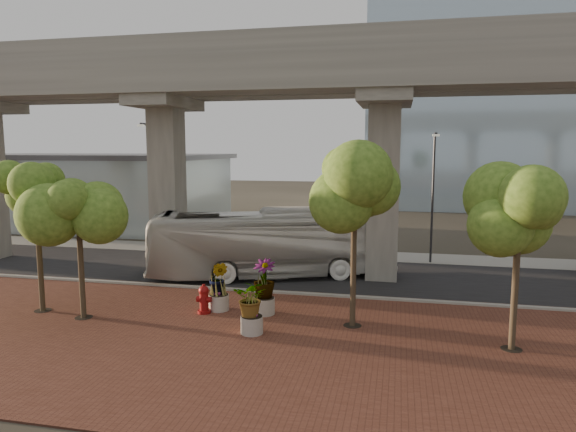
# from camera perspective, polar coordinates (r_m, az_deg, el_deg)

# --- Properties ---
(ground) EXTENTS (160.00, 160.00, 0.00)m
(ground) POSITION_cam_1_polar(r_m,az_deg,el_deg) (26.62, -2.96, -7.33)
(ground) COLOR #322E24
(ground) RESTS_ON ground
(brick_plaza) EXTENTS (70.00, 13.00, 0.06)m
(brick_plaza) POSITION_cam_1_polar(r_m,az_deg,el_deg) (19.37, -9.34, -13.12)
(brick_plaza) COLOR brown
(brick_plaza) RESTS_ON ground
(asphalt_road) EXTENTS (90.00, 8.00, 0.04)m
(asphalt_road) POSITION_cam_1_polar(r_m,az_deg,el_deg) (28.49, -1.90, -6.29)
(asphalt_road) COLOR black
(asphalt_road) RESTS_ON ground
(curb_strip) EXTENTS (70.00, 0.25, 0.16)m
(curb_strip) POSITION_cam_1_polar(r_m,az_deg,el_deg) (24.74, -4.19, -8.31)
(curb_strip) COLOR #9B9990
(curb_strip) RESTS_ON ground
(far_sidewalk) EXTENTS (90.00, 3.00, 0.06)m
(far_sidewalk) POSITION_cam_1_polar(r_m,az_deg,el_deg) (33.71, 0.38, -4.09)
(far_sidewalk) COLOR #9B9990
(far_sidewalk) RESTS_ON ground
(transit_viaduct) EXTENTS (72.00, 5.60, 12.40)m
(transit_viaduct) POSITION_cam_1_polar(r_m,az_deg,el_deg) (27.67, -1.97, 8.49)
(transit_viaduct) COLOR #9C978D
(transit_viaduct) RESTS_ON ground
(station_pavilion) EXTENTS (23.00, 13.00, 6.30)m
(station_pavilion) POSITION_cam_1_polar(r_m,az_deg,el_deg) (48.95, -21.00, 2.82)
(station_pavilion) COLOR #AEC2C7
(station_pavilion) RESTS_ON ground
(transit_bus) EXTENTS (13.16, 7.19, 3.59)m
(transit_bus) POSITION_cam_1_polar(r_m,az_deg,el_deg) (27.25, -1.82, -3.10)
(transit_bus) COLOR silver
(transit_bus) RESTS_ON ground
(fire_hydrant) EXTENTS (0.61, 0.55, 1.22)m
(fire_hydrant) POSITION_cam_1_polar(r_m,az_deg,el_deg) (21.71, -9.32, -9.11)
(fire_hydrant) COLOR maroon
(fire_hydrant) RESTS_ON ground
(planter_front) EXTENTS (1.84, 1.84, 2.03)m
(planter_front) POSITION_cam_1_polar(r_m,az_deg,el_deg) (19.04, -4.07, -9.39)
(planter_front) COLOR gray
(planter_front) RESTS_ON ground
(planter_right) EXTENTS (2.14, 2.14, 2.28)m
(planter_right) POSITION_cam_1_polar(r_m,az_deg,el_deg) (21.12, -2.68, -7.24)
(planter_right) COLOR #B0A99F
(planter_right) RESTS_ON ground
(planter_left) EXTENTS (1.89, 1.89, 2.08)m
(planter_left) POSITION_cam_1_polar(r_m,az_deg,el_deg) (21.82, -7.73, -7.14)
(planter_left) COLOR gray
(planter_left) RESTS_ON ground
(street_tree_far_west) EXTENTS (3.28, 3.28, 6.36)m
(street_tree_far_west) POSITION_cam_1_polar(r_m,az_deg,el_deg) (23.32, -26.24, 2.01)
(street_tree_far_west) COLOR #4E402C
(street_tree_far_west) RESTS_ON ground
(street_tree_near_west) EXTENTS (3.68, 3.68, 6.39)m
(street_tree_near_west) POSITION_cam_1_polar(r_m,az_deg,el_deg) (21.68, -22.34, 1.47)
(street_tree_near_west) COLOR #4E402C
(street_tree_near_west) RESTS_ON ground
(street_tree_near_east) EXTENTS (3.86, 3.86, 7.18)m
(street_tree_near_east) POSITION_cam_1_polar(r_m,az_deg,el_deg) (19.20, 7.43, 3.37)
(street_tree_near_east) COLOR #4E402C
(street_tree_near_east) RESTS_ON ground
(street_tree_far_east) EXTENTS (3.64, 3.64, 6.09)m
(street_tree_far_east) POSITION_cam_1_polar(r_m,az_deg,el_deg) (18.46, 24.29, -0.47)
(street_tree_far_east) COLOR #4E402C
(street_tree_far_east) RESTS_ON ground
(streetlamp_west) EXTENTS (0.42, 1.22, 8.45)m
(streetlamp_west) POSITION_cam_1_polar(r_m,az_deg,el_deg) (36.31, -15.15, 4.29)
(streetlamp_west) COLOR #333238
(streetlamp_west) RESTS_ON ground
(streetlamp_east) EXTENTS (0.38, 1.11, 7.68)m
(streetlamp_east) POSITION_cam_1_polar(r_m,az_deg,el_deg) (31.28, 15.82, 2.96)
(streetlamp_east) COLOR #2C2D31
(streetlamp_east) RESTS_ON ground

